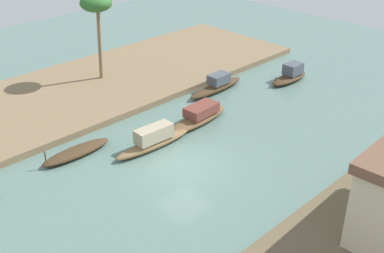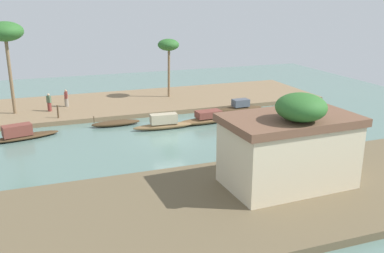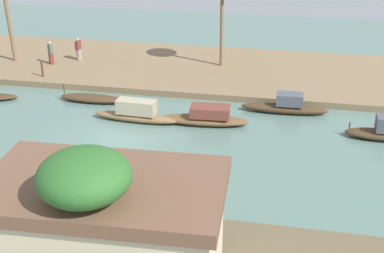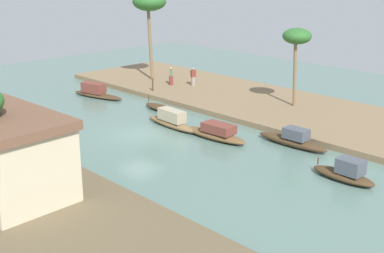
{
  "view_description": "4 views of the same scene",
  "coord_description": "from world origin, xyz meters",
  "px_view_note": "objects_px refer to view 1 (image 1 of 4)",
  "views": [
    {
      "loc": [
        15.01,
        15.78,
        13.92
      ],
      "look_at": [
        -2.49,
        -1.88,
        0.78
      ],
      "focal_mm": 45.93,
      "sensor_mm": 36.0,
      "label": 1
    },
    {
      "loc": [
        9.14,
        30.16,
        10.55
      ],
      "look_at": [
        -2.05,
        -0.71,
        0.58
      ],
      "focal_mm": 40.03,
      "sensor_mm": 36.0,
      "label": 2
    },
    {
      "loc": [
        -8.68,
        23.83,
        12.45
      ],
      "look_at": [
        -3.87,
        -0.57,
        0.93
      ],
      "focal_mm": 49.56,
      "sensor_mm": 36.0,
      "label": 3
    },
    {
      "loc": [
        -26.55,
        20.83,
        11.16
      ],
      "look_at": [
        -3.54,
        -1.41,
        1.08
      ],
      "focal_mm": 48.89,
      "sensor_mm": 36.0,
      "label": 4
    }
  ],
  "objects_px": {
    "palm_tree_left_near": "(96,5)",
    "sampan_with_red_awning": "(217,85)",
    "sampan_midstream": "(77,152)",
    "sampan_near_left_bank": "(290,75)",
    "sampan_open_hull": "(199,116)",
    "sampan_downstream_large": "(154,140)"
  },
  "relations": [
    {
      "from": "sampan_near_left_bank",
      "to": "sampan_open_hull",
      "type": "height_order",
      "value": "sampan_near_left_bank"
    },
    {
      "from": "sampan_open_hull",
      "to": "sampan_near_left_bank",
      "type": "bearing_deg",
      "value": 176.36
    },
    {
      "from": "sampan_open_hull",
      "to": "palm_tree_left_near",
      "type": "xyz_separation_m",
      "value": [
        0.51,
        -9.3,
        5.27
      ]
    },
    {
      "from": "sampan_downstream_large",
      "to": "sampan_with_red_awning",
      "type": "height_order",
      "value": "sampan_downstream_large"
    },
    {
      "from": "sampan_downstream_large",
      "to": "sampan_open_hull",
      "type": "relative_size",
      "value": 1.0
    },
    {
      "from": "sampan_downstream_large",
      "to": "sampan_near_left_bank",
      "type": "relative_size",
      "value": 1.38
    },
    {
      "from": "palm_tree_left_near",
      "to": "sampan_with_red_awning",
      "type": "bearing_deg",
      "value": 125.61
    },
    {
      "from": "sampan_midstream",
      "to": "palm_tree_left_near",
      "type": "relative_size",
      "value": 0.68
    },
    {
      "from": "sampan_near_left_bank",
      "to": "sampan_open_hull",
      "type": "bearing_deg",
      "value": 0.84
    },
    {
      "from": "sampan_near_left_bank",
      "to": "sampan_open_hull",
      "type": "xyz_separation_m",
      "value": [
        9.52,
        -0.02,
        -0.03
      ]
    },
    {
      "from": "sampan_midstream",
      "to": "sampan_downstream_large",
      "type": "xyz_separation_m",
      "value": [
        -3.54,
        2.32,
        0.28
      ]
    },
    {
      "from": "sampan_near_left_bank",
      "to": "sampan_open_hull",
      "type": "relative_size",
      "value": 0.72
    },
    {
      "from": "sampan_downstream_large",
      "to": "sampan_near_left_bank",
      "type": "height_order",
      "value": "sampan_downstream_large"
    },
    {
      "from": "sampan_open_hull",
      "to": "sampan_downstream_large",
      "type": "bearing_deg",
      "value": 1.61
    },
    {
      "from": "sampan_downstream_large",
      "to": "palm_tree_left_near",
      "type": "xyz_separation_m",
      "value": [
        -3.46,
        -9.65,
        5.2
      ]
    },
    {
      "from": "sampan_midstream",
      "to": "palm_tree_left_near",
      "type": "height_order",
      "value": "palm_tree_left_near"
    },
    {
      "from": "sampan_midstream",
      "to": "sampan_downstream_large",
      "type": "relative_size",
      "value": 0.82
    },
    {
      "from": "sampan_open_hull",
      "to": "palm_tree_left_near",
      "type": "height_order",
      "value": "palm_tree_left_near"
    },
    {
      "from": "sampan_midstream",
      "to": "sampan_near_left_bank",
      "type": "relative_size",
      "value": 1.13
    },
    {
      "from": "sampan_downstream_large",
      "to": "sampan_near_left_bank",
      "type": "bearing_deg",
      "value": -175.55
    },
    {
      "from": "sampan_with_red_awning",
      "to": "sampan_open_hull",
      "type": "xyz_separation_m",
      "value": [
        4.34,
        2.52,
        0.0
      ]
    },
    {
      "from": "sampan_downstream_large",
      "to": "sampan_open_hull",
      "type": "height_order",
      "value": "sampan_downstream_large"
    }
  ]
}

